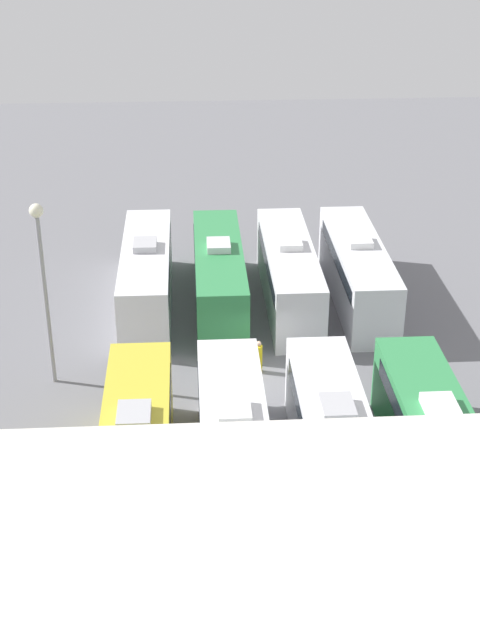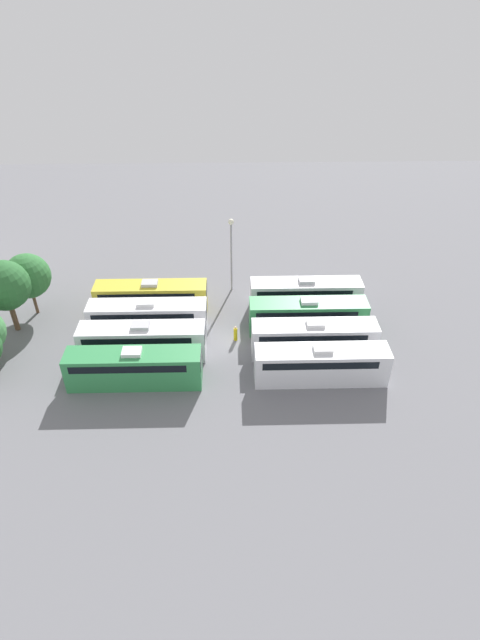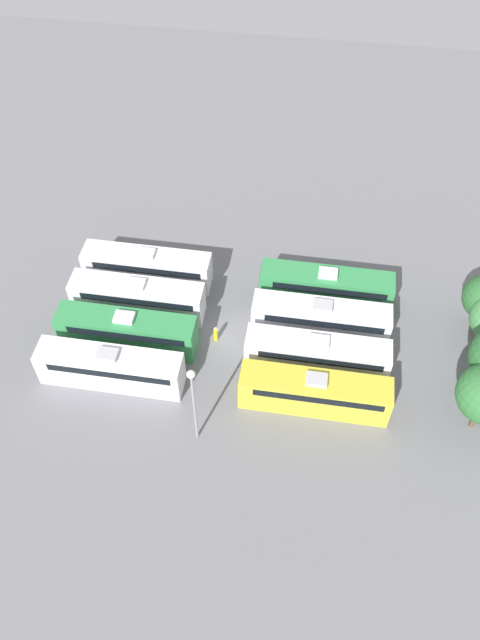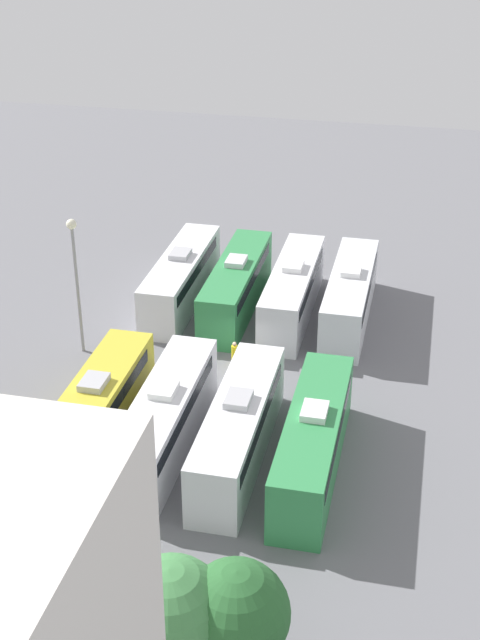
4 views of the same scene
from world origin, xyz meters
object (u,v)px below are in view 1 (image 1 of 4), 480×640
(bus_3, at_px, (147,274))
(bus_6, at_px, (234,449))
(light_pole, at_px, (42,266))
(bus_0, at_px, (358,270))
(bus_1, at_px, (289,272))
(bus_2, at_px, (219,275))
(bus_5, at_px, (335,446))
(bus_7, at_px, (136,454))
(bus_4, at_px, (436,445))
(worker_person, at_px, (259,358))

(bus_3, bearing_deg, bus_6, 103.27)
(bus_3, distance_m, light_pole, 9.44)
(bus_0, height_order, bus_1, same)
(light_pole, bearing_deg, bus_2, -136.60)
(bus_2, height_order, bus_3, same)
(bus_0, xyz_separation_m, bus_5, (3.66, 15.80, 0.00))
(bus_1, bearing_deg, bus_2, 1.03)
(bus_0, height_order, bus_7, same)
(bus_3, relative_size, bus_5, 1.00)
(bus_1, xyz_separation_m, bus_5, (-0.00, 15.71, 0.00))
(bus_4, xyz_separation_m, worker_person, (5.89, -8.77, -1.05))
(bus_7, distance_m, light_pole, 10.12)
(bus_4, xyz_separation_m, bus_7, (11.05, -0.14, 0.00))
(worker_person, bearing_deg, bus_3, -54.14)
(bus_3, xyz_separation_m, bus_5, (-7.49, 15.92, 0.00))
(bus_4, distance_m, light_pole, 17.84)
(bus_4, bearing_deg, bus_5, -3.24)
(bus_6, distance_m, worker_person, 8.74)
(bus_6, distance_m, bus_7, 3.59)
(bus_1, xyz_separation_m, bus_6, (3.74, 15.69, 0.00))
(bus_4, distance_m, bus_6, 7.47)
(bus_1, relative_size, bus_2, 1.00)
(bus_3, xyz_separation_m, bus_6, (-3.75, 15.90, 0.00))
(bus_2, distance_m, bus_6, 15.62)
(bus_7, bearing_deg, bus_5, -179.43)
(bus_1, height_order, worker_person, bus_1)
(bus_2, bearing_deg, bus_4, 115.09)
(bus_0, height_order, light_pole, light_pole)
(bus_1, distance_m, bus_4, 16.35)
(bus_1, bearing_deg, bus_7, 65.10)
(bus_5, height_order, bus_6, same)
(bus_1, distance_m, light_pole, 14.20)
(bus_1, xyz_separation_m, bus_4, (-3.73, 15.92, 0.00))
(bus_6, bearing_deg, bus_1, -103.40)
(bus_1, bearing_deg, bus_4, 103.17)
(bus_5, distance_m, bus_7, 7.33)
(bus_2, xyz_separation_m, light_pole, (7.77, 7.35, 3.90))
(bus_0, bearing_deg, bus_7, 55.30)
(bus_3, xyz_separation_m, bus_7, (-0.16, 15.99, 0.00))
(bus_1, height_order, bus_6, same)
(bus_0, distance_m, bus_3, 11.15)
(bus_3, relative_size, light_pole, 1.35)
(bus_3, bearing_deg, bus_7, 90.58)
(bus_0, distance_m, bus_4, 16.01)
(bus_0, distance_m, bus_7, 19.30)
(bus_1, xyz_separation_m, worker_person, (2.17, 7.15, -1.05))
(bus_0, bearing_deg, worker_person, 51.15)
(bus_0, bearing_deg, bus_1, 1.41)
(bus_6, xyz_separation_m, worker_person, (-1.57, -8.54, -1.05))
(bus_0, distance_m, bus_2, 7.36)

